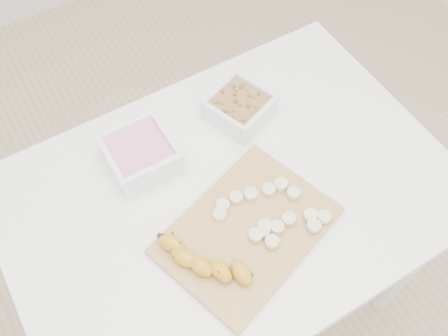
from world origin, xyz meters
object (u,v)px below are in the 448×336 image
bowl_granola (240,107)px  banana (207,261)px  cutting_board (247,230)px  table (230,211)px  bowl_yogurt (141,154)px

bowl_granola → banana: (-0.27, -0.30, -0.00)m
bowl_granola → banana: bearing=-131.3°
bowl_granola → cutting_board: bearing=-119.0°
table → bowl_granola: (0.13, 0.18, 0.13)m
bowl_granola → banana: size_ratio=0.86×
table → banana: banana is taller
table → bowl_yogurt: bearing=128.0°
bowl_yogurt → table: bearing=-52.0°
table → bowl_granola: bowl_granola is taller
bowl_yogurt → banana: (0.00, -0.30, -0.00)m
table → banana: size_ratio=4.97×
banana → bowl_yogurt: bearing=66.5°
table → bowl_granola: bearing=53.1°
banana → table: bearing=19.8°
bowl_yogurt → bowl_granola: bowl_yogurt is taller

